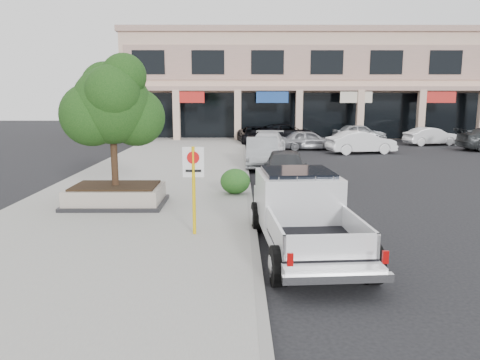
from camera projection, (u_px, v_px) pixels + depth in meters
name	position (u px, v px, depth m)	size (l,w,h in m)	color
ground	(315.00, 244.00, 11.95)	(120.00, 120.00, 0.00)	black
sidewalk	(145.00, 193.00, 17.82)	(8.00, 52.00, 0.15)	gray
curb	(249.00, 193.00, 17.83)	(0.20, 52.00, 0.15)	gray
strip_mall	(343.00, 85.00, 44.52)	(40.55, 12.43, 9.50)	#CAAB8E
planter	(116.00, 195.00, 15.48)	(3.20, 2.20, 0.68)	black
planter_tree	(117.00, 105.00, 15.11)	(2.90, 2.55, 4.00)	black
no_parking_sign	(194.00, 178.00, 12.03)	(0.55, 0.09, 2.30)	#E3B70B
hedge	(235.00, 181.00, 17.21)	(1.10, 0.99, 0.94)	#154A18
pickup_truck	(306.00, 215.00, 11.12)	(2.18, 5.89, 1.85)	silver
curb_car_a	(285.00, 167.00, 19.68)	(1.77, 4.39, 1.50)	#2C2E31
curb_car_b	(262.00, 152.00, 24.68)	(1.63, 4.68, 1.54)	#979A9F
curb_car_c	(267.00, 145.00, 28.58)	(2.13, 5.24, 1.52)	silver
curb_car_d	(254.00, 135.00, 36.28)	(2.26, 4.90, 1.36)	black
lot_car_a	(309.00, 140.00, 32.50)	(1.63, 4.06, 1.38)	gray
lot_car_b	(361.00, 142.00, 30.45)	(1.55, 4.44, 1.46)	silver
lot_car_d	(286.00, 133.00, 38.40)	(2.44, 5.29, 1.47)	black
lot_car_e	(359.00, 133.00, 37.98)	(1.74, 4.34, 1.48)	#B0B4B9
lot_car_f	(431.00, 136.00, 35.60)	(1.42, 4.06, 1.34)	silver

